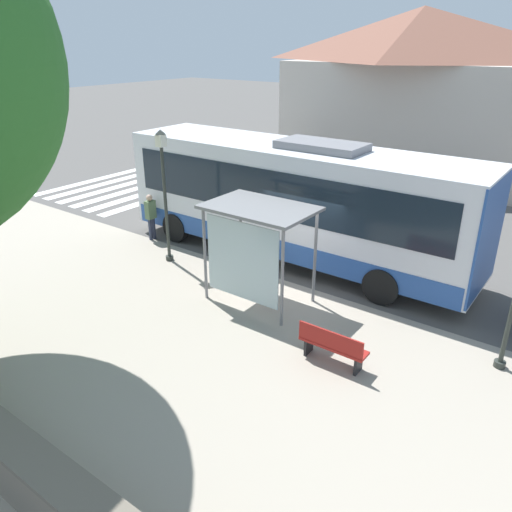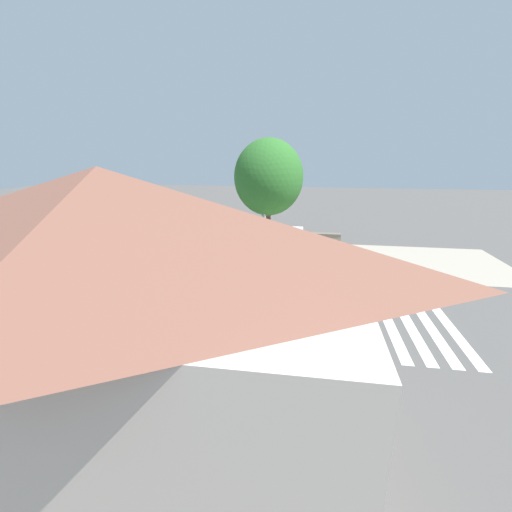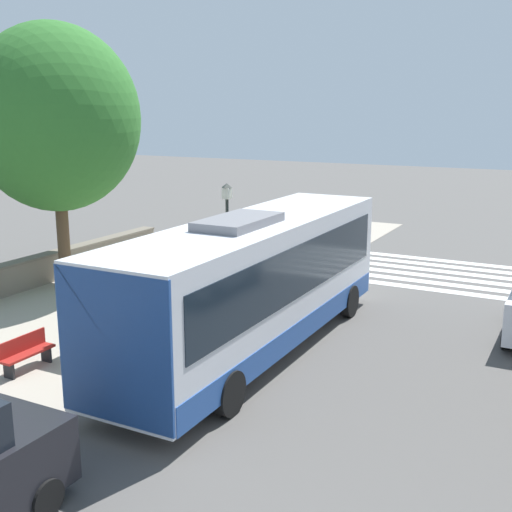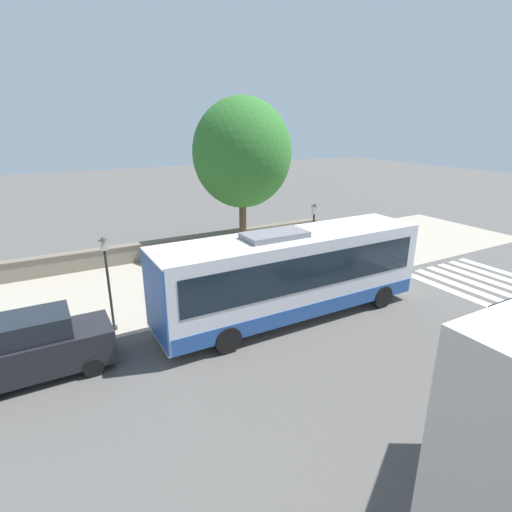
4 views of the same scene
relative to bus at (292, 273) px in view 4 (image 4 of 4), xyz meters
The scene contains 11 objects.
ground_plane 2.75m from the bus, 147.37° to the right, with size 120.00×120.00×0.00m, color #514F4C.
sidewalk_plaza 6.52m from the bus, behind, with size 9.00×44.00×0.02m.
stone_wall 10.34m from the bus, behind, with size 0.60×20.00×1.09m.
bus is the anchor object (origin of this frame).
bus_shelter 3.27m from the bus, 165.33° to the right, with size 1.82×2.72×2.63m.
pedestrian 5.13m from the bus, 108.87° to the left, with size 0.34×0.22×1.62m.
bench 6.00m from the bus, 139.52° to the right, with size 0.40×1.50×0.88m.
street_lamp_near 3.97m from the bus, 130.63° to the left, with size 0.28×0.28×4.08m.
street_lamp_far 7.15m from the bus, 109.65° to the right, with size 0.28×0.28×3.80m.
shade_tree 10.31m from the bus, 164.64° to the left, with size 5.87×5.87×9.26m.
parked_car_behind_bus 9.41m from the bus, 92.98° to the right, with size 1.96×4.47×2.12m.
Camera 4 is at (14.17, -7.64, 7.76)m, focal length 28.00 mm.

